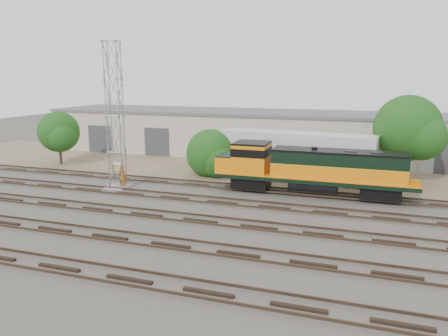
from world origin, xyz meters
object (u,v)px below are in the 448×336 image
(signal_tower, at_px, (115,119))
(semi_trailer, at_px, (300,150))
(worker, at_px, (123,177))
(locomotive, at_px, (310,168))

(signal_tower, height_order, semi_trailer, signal_tower)
(signal_tower, xyz_separation_m, worker, (0.43, 0.02, -4.99))
(locomotive, xyz_separation_m, signal_tower, (-15.94, -2.92, 3.76))
(semi_trailer, bearing_deg, locomotive, -65.64)
(locomotive, bearing_deg, signal_tower, -169.64)
(worker, relative_size, semi_trailer, 0.14)
(locomotive, relative_size, worker, 8.05)
(worker, bearing_deg, locomotive, -165.79)
(worker, bearing_deg, semi_trailer, -146.32)
(signal_tower, bearing_deg, semi_trailer, 29.34)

